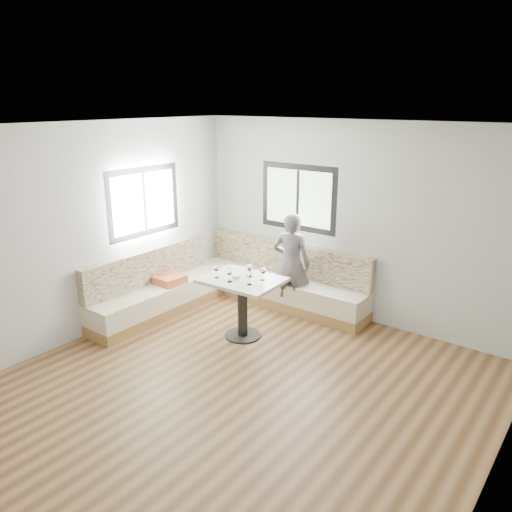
{
  "coord_description": "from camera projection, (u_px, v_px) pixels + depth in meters",
  "views": [
    {
      "loc": [
        3.03,
        -3.72,
        3.05
      ],
      "look_at": [
        -0.65,
        1.12,
        1.13
      ],
      "focal_mm": 35.0,
      "sensor_mm": 36.0,
      "label": 1
    }
  ],
  "objects": [
    {
      "name": "room",
      "position": [
        239.0,
        264.0,
        5.17
      ],
      "size": [
        5.01,
        5.01,
        2.81
      ],
      "color": "brown",
      "rests_on": "ground"
    },
    {
      "name": "banquette",
      "position": [
        227.0,
        287.0,
        7.55
      ],
      "size": [
        2.9,
        2.8,
        0.95
      ],
      "color": "olive",
      "rests_on": "ground"
    },
    {
      "name": "wine_glass_e",
      "position": [
        263.0,
        270.0,
        6.38
      ],
      "size": [
        0.09,
        0.09,
        0.19
      ],
      "color": "white",
      "rests_on": "table"
    },
    {
      "name": "wine_glass_a",
      "position": [
        216.0,
        268.0,
        6.47
      ],
      "size": [
        0.09,
        0.09,
        0.19
      ],
      "color": "white",
      "rests_on": "table"
    },
    {
      "name": "wine_glass_c",
      "position": [
        249.0,
        275.0,
        6.23
      ],
      "size": [
        0.09,
        0.09,
        0.19
      ],
      "color": "white",
      "rests_on": "table"
    },
    {
      "name": "wine_glass_d",
      "position": [
        249.0,
        267.0,
        6.5
      ],
      "size": [
        0.09,
        0.09,
        0.19
      ],
      "color": "white",
      "rests_on": "table"
    },
    {
      "name": "table",
      "position": [
        242.0,
        293.0,
        6.54
      ],
      "size": [
        1.04,
        0.83,
        0.82
      ],
      "rotation": [
        0.0,
        0.0,
        0.05
      ],
      "color": "black",
      "rests_on": "ground"
    },
    {
      "name": "wine_glass_b",
      "position": [
        229.0,
        272.0,
        6.32
      ],
      "size": [
        0.09,
        0.09,
        0.19
      ],
      "color": "white",
      "rests_on": "table"
    },
    {
      "name": "person",
      "position": [
        291.0,
        264.0,
        7.26
      ],
      "size": [
        0.64,
        0.52,
        1.52
      ],
      "primitive_type": "imported",
      "rotation": [
        0.0,
        0.0,
        3.46
      ],
      "color": "#544D55",
      "rests_on": "ground"
    },
    {
      "name": "olive_ramekin",
      "position": [
        236.0,
        276.0,
        6.49
      ],
      "size": [
        0.11,
        0.11,
        0.05
      ],
      "color": "white",
      "rests_on": "table"
    }
  ]
}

